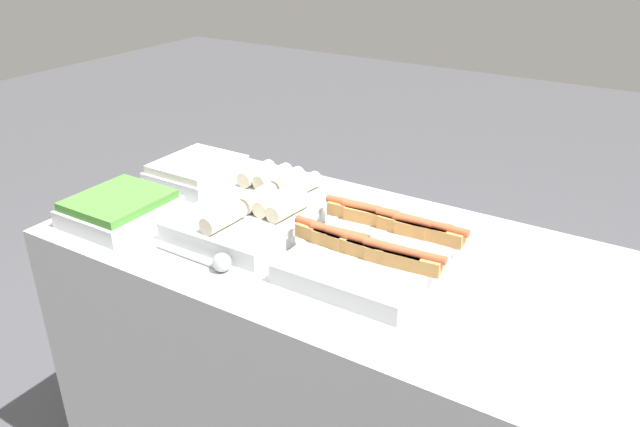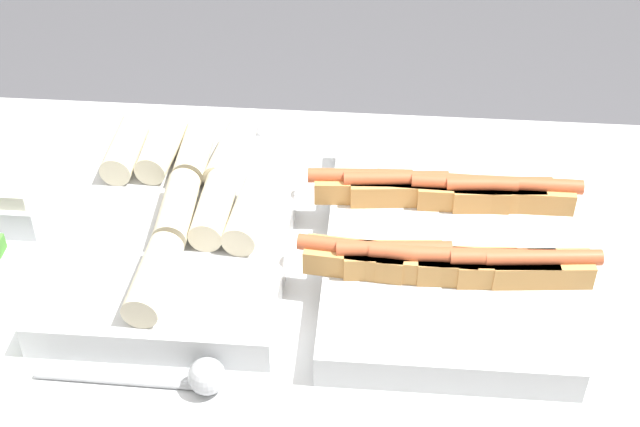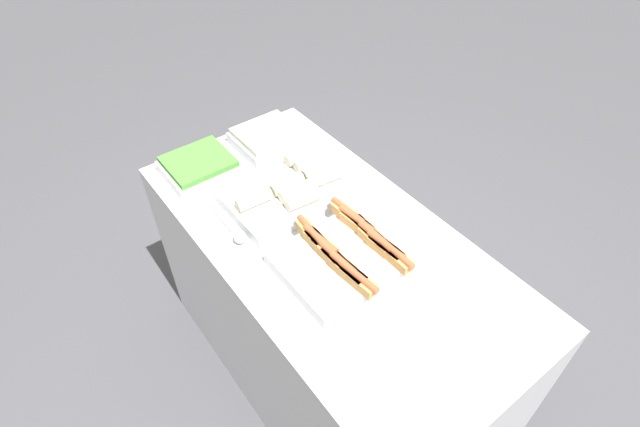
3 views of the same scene
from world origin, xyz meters
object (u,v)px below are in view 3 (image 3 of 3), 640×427
(serving_spoon_far, at_px, (352,178))
(tray_side_back, at_px, (268,138))
(tray_wraps, at_px, (290,190))
(serving_spoon_near, at_px, (237,235))
(tray_hotdogs, at_px, (352,252))
(tray_side_front, at_px, (199,167))

(serving_spoon_far, bearing_deg, tray_side_back, -162.74)
(tray_wraps, distance_m, serving_spoon_near, 0.28)
(tray_hotdogs, xyz_separation_m, tray_side_front, (-0.73, -0.20, -0.00))
(serving_spoon_near, bearing_deg, tray_hotdogs, 39.40)
(tray_side_front, height_order, serving_spoon_near, tray_side_front)
(tray_hotdogs, relative_size, serving_spoon_near, 2.00)
(tray_wraps, xyz_separation_m, tray_side_back, (-0.34, 0.12, -0.00))
(tray_hotdogs, distance_m, serving_spoon_near, 0.41)
(tray_side_front, distance_m, tray_side_back, 0.33)
(serving_spoon_near, bearing_deg, tray_wraps, 103.64)
(serving_spoon_near, height_order, serving_spoon_far, same)
(tray_wraps, bearing_deg, serving_spoon_near, -76.36)
(tray_hotdogs, height_order, tray_side_back, tray_hotdogs)
(serving_spoon_far, bearing_deg, tray_side_front, -132.18)
(tray_wraps, bearing_deg, tray_side_back, 160.97)
(tray_wraps, xyz_separation_m, serving_spoon_far, (0.07, 0.25, -0.02))
(tray_hotdogs, distance_m, tray_wraps, 0.38)
(serving_spoon_near, bearing_deg, tray_side_front, 171.05)
(tray_side_front, bearing_deg, serving_spoon_near, -8.95)
(tray_side_front, relative_size, tray_side_back, 1.00)
(tray_hotdogs, relative_size, tray_side_front, 1.81)
(serving_spoon_far, bearing_deg, tray_wraps, -106.27)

